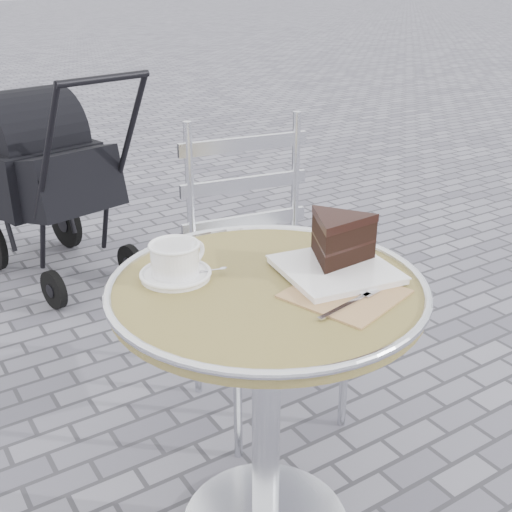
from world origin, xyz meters
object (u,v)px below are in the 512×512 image
cappuccino_set (176,262)px  cake_plate_set (338,245)px  bistro_chair (255,236)px  baby_stroller (45,183)px  cafe_table (267,348)px

cappuccino_set → cake_plate_set: (0.33, -0.16, 0.02)m
bistro_chair → cappuccino_set: bearing=-131.1°
cake_plate_set → baby_stroller: (-0.16, 1.96, -0.34)m
cafe_table → cappuccino_set: 0.29m
cafe_table → baby_stroller: bearing=89.3°
baby_stroller → bistro_chair: bearing=-91.3°
cafe_table → baby_stroller: 1.94m
cappuccino_set → cake_plate_set: size_ratio=0.48×
cafe_table → cake_plate_set: bearing=-6.3°
cappuccino_set → baby_stroller: bearing=71.8°
cappuccino_set → cake_plate_set: bearing=-38.7°
cappuccino_set → bistro_chair: bearing=27.8°
cappuccino_set → bistro_chair: bistro_chair is taller
cafe_table → baby_stroller: size_ratio=0.71×
cafe_table → cake_plate_set: 0.29m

